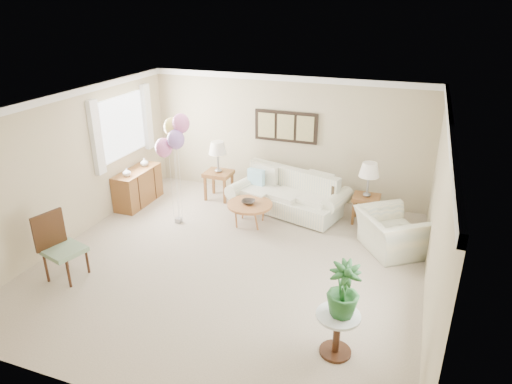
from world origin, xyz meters
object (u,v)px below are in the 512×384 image
coffee_table (250,205)px  accent_chair (59,245)px  armchair (390,232)px  balloon_cluster (173,135)px  sofa (289,196)px

coffee_table → accent_chair: 3.39m
armchair → balloon_cluster: balloon_cluster is taller
armchair → accent_chair: (-4.69, -2.56, 0.21)m
balloon_cluster → accent_chair: bearing=-109.3°
armchair → accent_chair: size_ratio=1.00×
sofa → armchair: 2.24m
sofa → accent_chair: (-2.64, -3.47, 0.23)m
coffee_table → balloon_cluster: balloon_cluster is taller
coffee_table → accent_chair: size_ratio=0.81×
coffee_table → armchair: bearing=-2.1°
sofa → armchair: bearing=-23.9°
armchair → balloon_cluster: (-3.90, -0.32, 1.41)m
sofa → balloon_cluster: 2.63m
armchair → sofa: bearing=31.3°
accent_chair → armchair: bearing=28.7°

